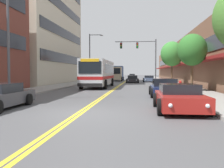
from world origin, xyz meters
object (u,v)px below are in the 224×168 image
(street_lamp_left_far, at_px, (92,54))
(street_tree_right_far, at_px, (172,54))
(street_tree_right_mid, at_px, (192,50))
(city_bus, at_px, (99,72))
(box_truck, at_px, (117,73))
(car_charcoal_moving_second, at_px, (133,79))
(street_lamp_left_near, at_px, (12,13))
(car_navy_parked_right_mid, at_px, (165,88))
(traffic_signal_mast, at_px, (142,52))
(fire_hydrant, at_px, (180,86))
(car_beige_moving_lead, at_px, (132,76))
(car_red_parked_right_foreground, at_px, (179,98))
(car_slate_blue_parked_right_far, at_px, (149,79))
(car_champagne_parked_left_mid, at_px, (96,80))

(street_lamp_left_far, distance_m, street_tree_right_far, 13.08)
(street_tree_right_mid, bearing_deg, street_lamp_left_far, 124.56)
(city_bus, height_order, street_tree_right_far, street_tree_right_far)
(box_truck, height_order, street_lamp_left_far, street_lamp_left_far)
(car_charcoal_moving_second, height_order, street_lamp_left_far, street_lamp_left_far)
(city_bus, distance_m, street_lamp_left_near, 15.54)
(box_truck, bearing_deg, street_lamp_left_far, -104.54)
(car_navy_parked_right_mid, height_order, traffic_signal_mast, traffic_signal_mast)
(car_navy_parked_right_mid, xyz_separation_m, street_tree_right_mid, (2.69, 3.68, 3.07))
(fire_hydrant, bearing_deg, car_navy_parked_right_mid, -120.23)
(street_lamp_left_near, height_order, street_lamp_left_far, street_lamp_left_near)
(city_bus, relative_size, fire_hydrant, 11.89)
(car_beige_moving_lead, height_order, street_lamp_left_far, street_lamp_left_far)
(box_truck, bearing_deg, car_navy_parked_right_mid, -79.21)
(car_beige_moving_lead, distance_m, street_lamp_left_near, 56.06)
(box_truck, relative_size, street_lamp_left_near, 0.77)
(car_red_parked_right_foreground, xyz_separation_m, car_slate_blue_parked_right_far, (0.10, 34.60, -0.01))
(car_champagne_parked_left_mid, distance_m, car_red_parked_right_foreground, 29.47)
(street_lamp_left_near, bearing_deg, street_tree_right_far, 59.06)
(car_navy_parked_right_mid, relative_size, car_beige_moving_lead, 1.04)
(street_lamp_left_far, relative_size, fire_hydrant, 8.54)
(box_truck, bearing_deg, street_tree_right_far, -62.48)
(car_beige_moving_lead, bearing_deg, box_truck, -98.42)
(car_red_parked_right_foreground, bearing_deg, box_truck, 98.85)
(car_red_parked_right_foreground, xyz_separation_m, street_tree_right_far, (2.67, 22.97, 3.65))
(car_red_parked_right_foreground, relative_size, street_tree_right_far, 0.75)
(traffic_signal_mast, height_order, fire_hydrant, traffic_signal_mast)
(car_red_parked_right_foreground, xyz_separation_m, fire_hydrant, (1.62, 9.65, 0.03))
(car_slate_blue_parked_right_far, distance_m, car_beige_moving_lead, 24.10)
(city_bus, xyz_separation_m, street_lamp_left_far, (-2.83, 10.47, 2.94))
(street_lamp_left_far, distance_m, fire_hydrant, 21.91)
(car_charcoal_moving_second, bearing_deg, street_tree_right_mid, -75.00)
(street_lamp_left_near, bearing_deg, car_slate_blue_parked_right_far, 73.35)
(car_navy_parked_right_mid, distance_m, street_tree_right_mid, 5.49)
(street_lamp_left_near, bearing_deg, fire_hydrant, 31.64)
(street_lamp_left_near, distance_m, street_tree_right_far, 23.46)
(box_truck, bearing_deg, city_bus, -90.65)
(street_tree_right_far, bearing_deg, street_lamp_left_far, 156.48)
(city_bus, distance_m, car_charcoal_moving_second, 14.23)
(city_bus, bearing_deg, street_tree_right_mid, -37.36)
(car_navy_parked_right_mid, xyz_separation_m, traffic_signal_mast, (-1.34, 21.26, 4.37))
(car_beige_moving_lead, xyz_separation_m, street_tree_right_mid, (6.27, -47.76, 3.04))
(street_lamp_left_far, relative_size, street_tree_right_mid, 1.61)
(car_red_parked_right_foreground, relative_size, car_charcoal_moving_second, 0.91)
(car_slate_blue_parked_right_far, distance_m, street_lamp_left_far, 12.12)
(car_champagne_parked_left_mid, distance_m, car_charcoal_moving_second, 6.69)
(car_red_parked_right_foreground, bearing_deg, car_charcoal_moving_second, 95.10)
(car_beige_moving_lead, distance_m, box_truck, 18.58)
(car_red_parked_right_foreground, relative_size, car_slate_blue_parked_right_far, 0.92)
(car_red_parked_right_foreground, distance_m, car_navy_parked_right_mid, 6.99)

